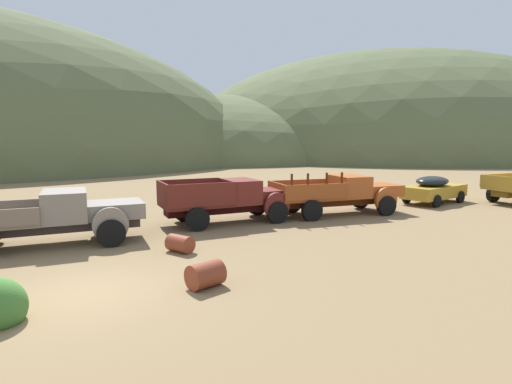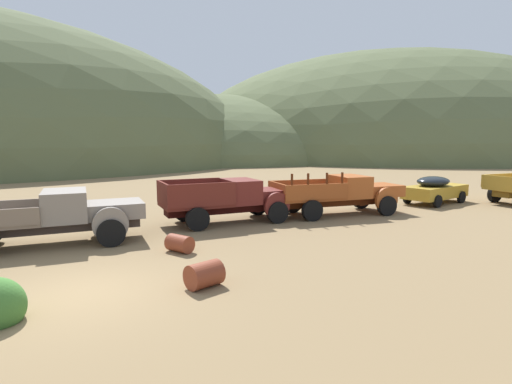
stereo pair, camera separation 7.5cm
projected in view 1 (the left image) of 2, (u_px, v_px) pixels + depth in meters
The scene contains 10 objects.
ground_plane at pixel (80, 295), 9.46m from camera, with size 300.00×300.00×0.00m, color olive.
hill_distant at pixel (211, 158), 79.61m from camera, with size 75.31×59.68×24.10m, color #56603D.
hill_center at pixel (387, 155), 94.48m from camera, with size 98.75×88.97×44.88m, color #56603D.
truck_primer_gray at pixel (63, 216), 13.99m from camera, with size 6.52×2.83×1.89m.
truck_oxblood at pixel (237, 199), 17.79m from camera, with size 6.07×2.79×1.91m.
truck_oxide_orange at pixel (346, 193), 19.73m from camera, with size 6.56×2.53×2.16m.
car_mustard at pixel (435, 189), 23.11m from camera, with size 4.79×2.99×1.57m.
oil_drum_foreground at pixel (180, 244), 13.04m from camera, with size 0.95×1.02×0.56m.
oil_drum_tipped at pixel (206, 275), 9.93m from camera, with size 1.04×0.93×0.64m.
bush_back_edge at pixel (113, 219), 17.13m from camera, with size 1.22×1.32×1.06m.
Camera 1 is at (0.87, -9.94, 3.66)m, focal length 28.10 mm.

